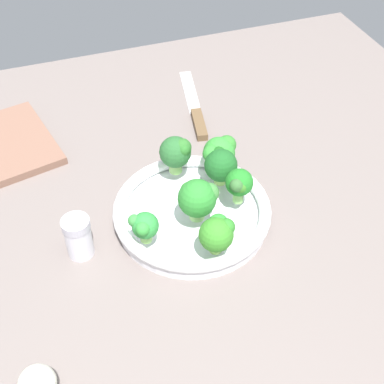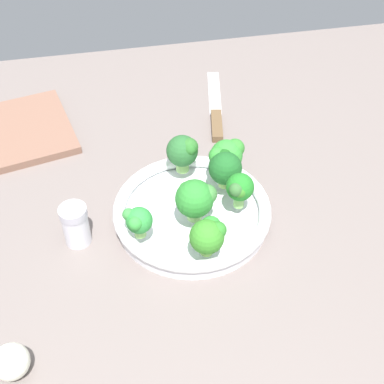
% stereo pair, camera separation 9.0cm
% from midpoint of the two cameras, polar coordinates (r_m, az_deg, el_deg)
% --- Properties ---
extents(ground_plane, '(1.30, 1.30, 0.03)m').
position_cam_midpoint_polar(ground_plane, '(0.94, -1.46, -4.72)').
color(ground_plane, slate).
extents(bowl, '(0.27, 0.27, 0.04)m').
position_cam_midpoint_polar(bowl, '(0.93, -2.76, -2.28)').
color(bowl, white).
rests_on(bowl, ground_plane).
extents(broccoli_floret_0, '(0.05, 0.05, 0.06)m').
position_cam_midpoint_polar(broccoli_floret_0, '(0.85, -8.12, -3.75)').
color(broccoli_floret_0, '#8CC363').
rests_on(broccoli_floret_0, bowl).
extents(broccoli_floret_1, '(0.06, 0.06, 0.06)m').
position_cam_midpoint_polar(broccoli_floret_1, '(0.83, -0.42, -4.50)').
color(broccoli_floret_1, '#80B74F').
rests_on(broccoli_floret_1, bowl).
extents(broccoli_floret_2, '(0.06, 0.07, 0.06)m').
position_cam_midpoint_polar(broccoli_floret_2, '(0.96, 0.25, 4.12)').
color(broccoli_floret_2, '#88CE64').
rests_on(broccoli_floret_2, bowl).
extents(broccoli_floret_3, '(0.05, 0.05, 0.07)m').
position_cam_midpoint_polar(broccoli_floret_3, '(0.89, 2.16, 0.72)').
color(broccoli_floret_3, '#81BF5F').
rests_on(broccoli_floret_3, bowl).
extents(broccoli_floret_4, '(0.06, 0.06, 0.07)m').
position_cam_midpoint_polar(broccoli_floret_4, '(0.93, 0.28, 2.81)').
color(broccoli_floret_4, '#87B354').
rests_on(broccoli_floret_4, bowl).
extents(broccoli_floret_5, '(0.06, 0.07, 0.08)m').
position_cam_midpoint_polar(broccoli_floret_5, '(0.87, -2.26, -0.89)').
color(broccoli_floret_5, '#86BB60').
rests_on(broccoli_floret_5, bowl).
extents(broccoli_floret_6, '(0.06, 0.06, 0.07)m').
position_cam_midpoint_polar(broccoli_floret_6, '(0.95, -4.32, 4.11)').
color(broccoli_floret_6, '#7EB458').
rests_on(broccoli_floret_6, bowl).
extents(knife, '(0.27, 0.07, 0.01)m').
position_cam_midpoint_polar(knife, '(1.18, -1.80, 8.38)').
color(knife, silver).
rests_on(knife, ground_plane).
extents(cutting_board, '(0.25, 0.21, 0.02)m').
position_cam_midpoint_polar(cutting_board, '(1.16, -21.09, 4.64)').
color(cutting_board, brown).
rests_on(cutting_board, ground_plane).
extents(garlic_bulb, '(0.05, 0.05, 0.05)m').
position_cam_midpoint_polar(garlic_bulb, '(0.78, -19.41, -18.78)').
color(garlic_bulb, silver).
rests_on(garlic_bulb, ground_plane).
extents(pepper_shaker, '(0.05, 0.05, 0.08)m').
position_cam_midpoint_polar(pepper_shaker, '(0.90, -14.77, -4.76)').
color(pepper_shaker, silver).
rests_on(pepper_shaker, ground_plane).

